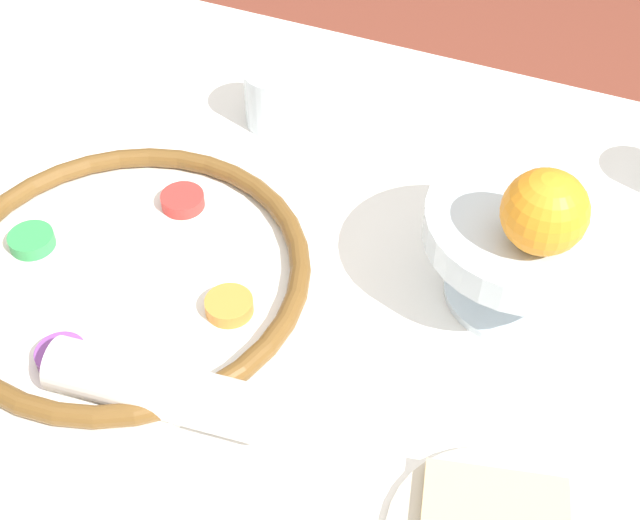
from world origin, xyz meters
The scene contains 6 objects.
dining_table centered at (0.00, 0.00, 0.39)m, with size 1.35×0.95×0.77m.
seder_plate centered at (-0.10, -0.01, 0.79)m, with size 0.35×0.35×0.03m.
fruit_stand centered at (0.24, 0.12, 0.85)m, with size 0.18×0.18×0.10m.
orange_fruit centered at (0.25, 0.09, 0.92)m, with size 0.07×0.07×0.07m.
napkin_roll centered at (-0.01, -0.12, 0.80)m, with size 0.19×0.07×0.05m.
cup_far centered at (-0.08, 0.27, 0.81)m, with size 0.07×0.07×0.07m.
Camera 1 is at (0.29, -0.46, 1.41)m, focal length 50.00 mm.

